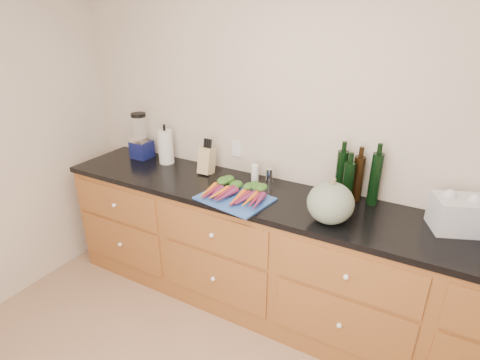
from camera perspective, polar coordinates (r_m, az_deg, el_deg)
The scene contains 15 objects.
wall_back at distance 2.65m, azimuth 11.29°, elevation 6.50°, with size 4.10×0.05×2.60m, color beige.
cabinets at distance 2.75m, azimuth 7.64°, elevation -12.44°, with size 3.60×0.64×0.90m.
countertop at distance 2.51m, azimuth 8.24°, elevation -3.70°, with size 3.64×0.62×0.04m, color black.
cutting_board at distance 2.50m, azimuth -0.81°, elevation -2.84°, with size 0.46×0.35×0.01m, color #2C56AD.
carrots at distance 2.52m, azimuth -0.34°, elevation -1.82°, with size 0.44×0.32×0.06m.
squash at distance 2.25m, azimuth 13.61°, elevation -3.41°, with size 0.27×0.27×0.25m, color #5C6D5B.
blender_appliance at distance 3.30m, azimuth -14.91°, elevation 6.14°, with size 0.15×0.15×0.39m.
paper_towel at distance 3.14m, azimuth -11.25°, elevation 4.97°, with size 0.12×0.12×0.28m, color silver.
knife_block at distance 2.90m, azimuth -5.09°, elevation 2.96°, with size 0.10×0.10×0.20m, color tan.
grinder_salt at distance 2.76m, azimuth 2.27°, elevation 1.08°, with size 0.05×0.05×0.13m, color white.
grinder_pepper at distance 2.76m, azimuth 2.19°, elevation 1.05°, with size 0.05×0.05×0.12m, color black.
canister_chrome at distance 2.72m, azimuth 4.49°, elevation 0.55°, with size 0.05×0.05×0.12m, color white.
tomato_box at distance 2.59m, azimuth 13.15°, elevation -1.91°, with size 0.14×0.11×0.07m, color white.
bottles at distance 2.54m, azimuth 17.23°, elevation 0.20°, with size 0.29×0.15×0.35m.
grocery_bag at distance 2.45m, azimuth 30.26°, elevation -4.53°, with size 0.27×0.21×0.20m, color white, non-canonical shape.
Camera 1 is at (0.75, -0.80, 2.07)m, focal length 28.00 mm.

